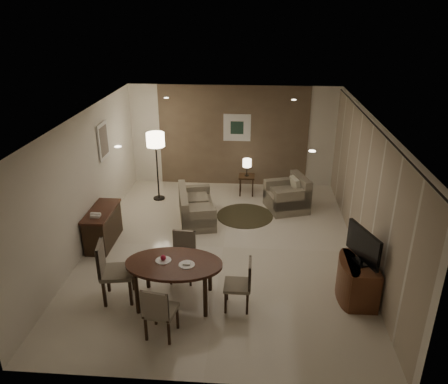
# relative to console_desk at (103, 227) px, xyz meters

# --- Properties ---
(room_shell) EXTENTS (5.50, 7.00, 2.70)m
(room_shell) POSITION_rel_console_desk_xyz_m (2.49, 0.40, 0.98)
(room_shell) COLOR beige
(room_shell) RESTS_ON ground
(taupe_accent) EXTENTS (3.96, 0.03, 2.70)m
(taupe_accent) POSITION_rel_console_desk_xyz_m (2.49, 3.48, 0.98)
(taupe_accent) COLOR brown
(taupe_accent) RESTS_ON wall_back
(curtain_wall) EXTENTS (0.08, 6.70, 2.58)m
(curtain_wall) POSITION_rel_console_desk_xyz_m (5.17, 0.00, 0.95)
(curtain_wall) COLOR #B9A890
(curtain_wall) RESTS_ON wall_right
(curtain_rod) EXTENTS (0.03, 6.80, 0.03)m
(curtain_rod) POSITION_rel_console_desk_xyz_m (5.17, 0.00, 2.27)
(curtain_rod) COLOR black
(curtain_rod) RESTS_ON wall_right
(art_back_frame) EXTENTS (0.72, 0.03, 0.72)m
(art_back_frame) POSITION_rel_console_desk_xyz_m (2.59, 3.46, 1.23)
(art_back_frame) COLOR silver
(art_back_frame) RESTS_ON wall_back
(art_back_canvas) EXTENTS (0.34, 0.01, 0.34)m
(art_back_canvas) POSITION_rel_console_desk_xyz_m (2.59, 3.44, 1.23)
(art_back_canvas) COLOR #1C3326
(art_back_canvas) RESTS_ON wall_back
(art_left_frame) EXTENTS (0.03, 0.60, 0.80)m
(art_left_frame) POSITION_rel_console_desk_xyz_m (-0.23, 1.20, 1.48)
(art_left_frame) COLOR silver
(art_left_frame) RESTS_ON wall_left
(art_left_canvas) EXTENTS (0.01, 0.46, 0.64)m
(art_left_canvas) POSITION_rel_console_desk_xyz_m (-0.21, 1.20, 1.48)
(art_left_canvas) COLOR gray
(art_left_canvas) RESTS_ON wall_left
(downlight_nl) EXTENTS (0.10, 0.10, 0.01)m
(downlight_nl) POSITION_rel_console_desk_xyz_m (1.09, -1.80, 2.31)
(downlight_nl) COLOR white
(downlight_nl) RESTS_ON ceiling
(downlight_nr) EXTENTS (0.10, 0.10, 0.01)m
(downlight_nr) POSITION_rel_console_desk_xyz_m (3.89, -1.80, 2.31)
(downlight_nr) COLOR white
(downlight_nr) RESTS_ON ceiling
(downlight_fl) EXTENTS (0.10, 0.10, 0.01)m
(downlight_fl) POSITION_rel_console_desk_xyz_m (1.09, 1.80, 2.31)
(downlight_fl) COLOR white
(downlight_fl) RESTS_ON ceiling
(downlight_fr) EXTENTS (0.10, 0.10, 0.01)m
(downlight_fr) POSITION_rel_console_desk_xyz_m (3.89, 1.80, 2.31)
(downlight_fr) COLOR white
(downlight_fr) RESTS_ON ceiling
(console_desk) EXTENTS (0.48, 1.20, 0.75)m
(console_desk) POSITION_rel_console_desk_xyz_m (0.00, 0.00, 0.00)
(console_desk) COLOR #3E2214
(console_desk) RESTS_ON floor
(telephone) EXTENTS (0.20, 0.14, 0.09)m
(telephone) POSITION_rel_console_desk_xyz_m (0.00, -0.30, 0.43)
(telephone) COLOR white
(telephone) RESTS_ON console_desk
(tv_cabinet) EXTENTS (0.48, 0.90, 0.70)m
(tv_cabinet) POSITION_rel_console_desk_xyz_m (4.89, -1.50, -0.03)
(tv_cabinet) COLOR #5D2A1B
(tv_cabinet) RESTS_ON floor
(flat_tv) EXTENTS (0.36, 0.85, 0.60)m
(flat_tv) POSITION_rel_console_desk_xyz_m (4.87, -1.50, 0.65)
(flat_tv) COLOR black
(flat_tv) RESTS_ON tv_cabinet
(dining_table) EXTENTS (1.59, 0.99, 0.74)m
(dining_table) POSITION_rel_console_desk_xyz_m (1.83, -1.81, -0.00)
(dining_table) COLOR #3E2214
(dining_table) RESTS_ON floor
(chair_near) EXTENTS (0.50, 0.50, 0.90)m
(chair_near) POSITION_rel_console_desk_xyz_m (1.77, -2.62, 0.07)
(chair_near) COLOR gray
(chair_near) RESTS_ON floor
(chair_far) EXTENTS (0.45, 0.45, 0.89)m
(chair_far) POSITION_rel_console_desk_xyz_m (1.85, -1.18, 0.07)
(chair_far) COLOR gray
(chair_far) RESTS_ON floor
(chair_left) EXTENTS (0.59, 0.59, 1.06)m
(chair_left) POSITION_rel_console_desk_xyz_m (0.87, -1.81, 0.16)
(chair_left) COLOR gray
(chair_left) RESTS_ON floor
(chair_right) EXTENTS (0.42, 0.42, 0.87)m
(chair_right) POSITION_rel_console_desk_xyz_m (2.86, -1.89, 0.06)
(chair_right) COLOR gray
(chair_right) RESTS_ON floor
(plate_a) EXTENTS (0.26, 0.26, 0.02)m
(plate_a) POSITION_rel_console_desk_xyz_m (1.65, -1.76, 0.38)
(plate_a) COLOR white
(plate_a) RESTS_ON dining_table
(plate_b) EXTENTS (0.26, 0.26, 0.02)m
(plate_b) POSITION_rel_console_desk_xyz_m (2.05, -1.86, 0.38)
(plate_b) COLOR white
(plate_b) RESTS_ON dining_table
(fruit_apple) EXTENTS (0.09, 0.09, 0.09)m
(fruit_apple) POSITION_rel_console_desk_xyz_m (1.65, -1.76, 0.43)
(fruit_apple) COLOR maroon
(fruit_apple) RESTS_ON plate_a
(napkin) EXTENTS (0.12, 0.08, 0.03)m
(napkin) POSITION_rel_console_desk_xyz_m (2.05, -1.86, 0.40)
(napkin) COLOR white
(napkin) RESTS_ON plate_b
(round_rug) EXTENTS (1.33, 1.33, 0.01)m
(round_rug) POSITION_rel_console_desk_xyz_m (2.89, 1.48, -0.37)
(round_rug) COLOR #3C3421
(round_rug) RESTS_ON floor
(sofa) EXTENTS (1.63, 1.06, 0.71)m
(sofa) POSITION_rel_console_desk_xyz_m (1.78, 1.24, -0.02)
(sofa) COLOR gray
(sofa) RESTS_ON floor
(armchair) EXTENTS (1.13, 1.16, 0.83)m
(armchair) POSITION_rel_console_desk_xyz_m (3.87, 1.93, 0.04)
(armchair) COLOR gray
(armchair) RESTS_ON floor
(side_table) EXTENTS (0.40, 0.40, 0.52)m
(side_table) POSITION_rel_console_desk_xyz_m (2.89, 2.78, -0.12)
(side_table) COLOR black
(side_table) RESTS_ON floor
(table_lamp) EXTENTS (0.22, 0.22, 0.50)m
(table_lamp) POSITION_rel_console_desk_xyz_m (2.89, 2.78, 0.39)
(table_lamp) COLOR #FFEAC1
(table_lamp) RESTS_ON side_table
(floor_lamp) EXTENTS (0.44, 0.44, 1.74)m
(floor_lamp) POSITION_rel_console_desk_xyz_m (0.66, 2.31, 0.49)
(floor_lamp) COLOR #FFE5B7
(floor_lamp) RESTS_ON floor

